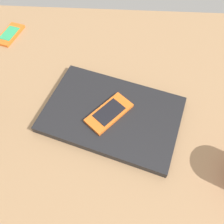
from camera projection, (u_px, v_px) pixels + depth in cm
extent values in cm
cube|color=#9E7751|center=(145.00, 108.00, 63.05)|extent=(120.00, 80.00, 3.00)
cube|color=black|center=(112.00, 114.00, 59.15)|extent=(37.23, 29.81, 1.88)
cube|color=orange|center=(109.00, 113.00, 57.75)|extent=(11.76, 12.28, 0.85)
cube|color=black|center=(109.00, 112.00, 57.33)|extent=(7.94, 8.19, 0.14)
cube|color=orange|center=(10.00, 34.00, 76.04)|extent=(7.39, 11.23, 0.84)
cube|color=#33A566|center=(9.00, 33.00, 75.62)|extent=(5.33, 7.17, 0.14)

